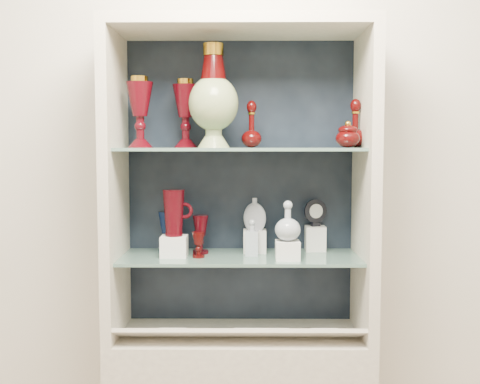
{
  "coord_description": "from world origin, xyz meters",
  "views": [
    {
      "loc": [
        0.02,
        -0.76,
        1.49
      ],
      "look_at": [
        0.0,
        1.53,
        1.3
      ],
      "focal_mm": 45.0,
      "sensor_mm": 36.0,
      "label": 1
    }
  ],
  "objects_px": {
    "clear_square_bottle": "(252,237)",
    "flat_flask": "(255,213)",
    "ruby_goblet_tall": "(201,234)",
    "pedestal_lamp_right": "(186,113)",
    "enamel_urn": "(214,96)",
    "clear_round_decanter": "(288,222)",
    "cobalt_goblet": "(167,232)",
    "ruby_pitcher": "(174,213)",
    "lidded_bowl": "(348,134)",
    "ruby_decanter_b": "(355,122)",
    "ruby_decanter_a": "(252,121)",
    "pedestal_lamp_left": "(140,112)",
    "ruby_goblet_small": "(198,245)",
    "cameo_medallion": "(315,212)"
  },
  "relations": [
    {
      "from": "ruby_goblet_small",
      "to": "lidded_bowl",
      "type": "bearing_deg",
      "value": -4.76
    },
    {
      "from": "cobalt_goblet",
      "to": "clear_square_bottle",
      "type": "xyz_separation_m",
      "value": [
        0.34,
        -0.08,
        -0.01
      ]
    },
    {
      "from": "ruby_decanter_a",
      "to": "ruby_pitcher",
      "type": "height_order",
      "value": "ruby_decanter_a"
    },
    {
      "from": "ruby_decanter_a",
      "to": "ruby_goblet_tall",
      "type": "relative_size",
      "value": 1.33
    },
    {
      "from": "ruby_decanter_b",
      "to": "ruby_goblet_small",
      "type": "distance_m",
      "value": 0.76
    },
    {
      "from": "pedestal_lamp_right",
      "to": "cobalt_goblet",
      "type": "bearing_deg",
      "value": 154.47
    },
    {
      "from": "ruby_goblet_small",
      "to": "cobalt_goblet",
      "type": "bearing_deg",
      "value": 138.82
    },
    {
      "from": "ruby_decanter_b",
      "to": "cobalt_goblet",
      "type": "relative_size",
      "value": 1.2
    },
    {
      "from": "clear_round_decanter",
      "to": "cobalt_goblet",
      "type": "bearing_deg",
      "value": 161.91
    },
    {
      "from": "ruby_goblet_small",
      "to": "ruby_pitcher",
      "type": "relative_size",
      "value": 0.55
    },
    {
      "from": "pedestal_lamp_left",
      "to": "ruby_goblet_small",
      "type": "bearing_deg",
      "value": -2.78
    },
    {
      "from": "pedestal_lamp_right",
      "to": "pedestal_lamp_left",
      "type": "bearing_deg",
      "value": -157.53
    },
    {
      "from": "cobalt_goblet",
      "to": "clear_round_decanter",
      "type": "xyz_separation_m",
      "value": [
        0.47,
        -0.15,
        0.06
      ]
    },
    {
      "from": "enamel_urn",
      "to": "ruby_pitcher",
      "type": "bearing_deg",
      "value": 167.1
    },
    {
      "from": "ruby_goblet_tall",
      "to": "flat_flask",
      "type": "relative_size",
      "value": 1.14
    },
    {
      "from": "ruby_goblet_tall",
      "to": "ruby_pitcher",
      "type": "bearing_deg",
      "value": -146.12
    },
    {
      "from": "ruby_goblet_small",
      "to": "cameo_medallion",
      "type": "distance_m",
      "value": 0.5
    },
    {
      "from": "clear_square_bottle",
      "to": "flat_flask",
      "type": "relative_size",
      "value": 1.07
    },
    {
      "from": "ruby_goblet_tall",
      "to": "enamel_urn",
      "type": "bearing_deg",
      "value": -60.01
    },
    {
      "from": "lidded_bowl",
      "to": "flat_flask",
      "type": "relative_size",
      "value": 0.76
    },
    {
      "from": "pedestal_lamp_right",
      "to": "enamel_urn",
      "type": "height_order",
      "value": "enamel_urn"
    },
    {
      "from": "ruby_goblet_tall",
      "to": "clear_square_bottle",
      "type": "distance_m",
      "value": 0.21
    },
    {
      "from": "ruby_pitcher",
      "to": "clear_square_bottle",
      "type": "bearing_deg",
      "value": 10.44
    },
    {
      "from": "lidded_bowl",
      "to": "ruby_goblet_small",
      "type": "height_order",
      "value": "lidded_bowl"
    },
    {
      "from": "pedestal_lamp_left",
      "to": "ruby_goblet_small",
      "type": "distance_m",
      "value": 0.55
    },
    {
      "from": "ruby_pitcher",
      "to": "cobalt_goblet",
      "type": "bearing_deg",
      "value": 118.4
    },
    {
      "from": "ruby_decanter_b",
      "to": "flat_flask",
      "type": "bearing_deg",
      "value": 168.05
    },
    {
      "from": "flat_flask",
      "to": "ruby_decanter_b",
      "type": "bearing_deg",
      "value": 8.58
    },
    {
      "from": "lidded_bowl",
      "to": "clear_square_bottle",
      "type": "relative_size",
      "value": 0.71
    },
    {
      "from": "pedestal_lamp_right",
      "to": "clear_square_bottle",
      "type": "xyz_separation_m",
      "value": [
        0.26,
        -0.04,
        -0.48
      ]
    },
    {
      "from": "ruby_decanter_b",
      "to": "flat_flask",
      "type": "relative_size",
      "value": 1.47
    },
    {
      "from": "clear_square_bottle",
      "to": "ruby_decanter_a",
      "type": "bearing_deg",
      "value": 95.49
    },
    {
      "from": "pedestal_lamp_right",
      "to": "clear_square_bottle",
      "type": "bearing_deg",
      "value": -8.73
    },
    {
      "from": "pedestal_lamp_right",
      "to": "ruby_pitcher",
      "type": "bearing_deg",
      "value": -124.99
    },
    {
      "from": "ruby_pitcher",
      "to": "lidded_bowl",
      "type": "bearing_deg",
      "value": 0.84
    },
    {
      "from": "pedestal_lamp_left",
      "to": "ruby_goblet_small",
      "type": "xyz_separation_m",
      "value": [
        0.22,
        -0.01,
        -0.5
      ]
    },
    {
      "from": "clear_square_bottle",
      "to": "pedestal_lamp_left",
      "type": "bearing_deg",
      "value": -176.12
    },
    {
      "from": "ruby_decanter_b",
      "to": "lidded_bowl",
      "type": "relative_size",
      "value": 1.93
    },
    {
      "from": "ruby_decanter_a",
      "to": "ruby_pitcher",
      "type": "bearing_deg",
      "value": -171.17
    },
    {
      "from": "ruby_goblet_tall",
      "to": "cameo_medallion",
      "type": "xyz_separation_m",
      "value": [
        0.46,
        0.07,
        0.08
      ]
    },
    {
      "from": "ruby_decanter_b",
      "to": "cameo_medallion",
      "type": "xyz_separation_m",
      "value": [
        -0.13,
        0.12,
        -0.36
      ]
    },
    {
      "from": "pedestal_lamp_right",
      "to": "ruby_goblet_small",
      "type": "bearing_deg",
      "value": -56.0
    },
    {
      "from": "pedestal_lamp_left",
      "to": "ruby_decanter_a",
      "type": "distance_m",
      "value": 0.43
    },
    {
      "from": "ruby_pitcher",
      "to": "cameo_medallion",
      "type": "relative_size",
      "value": 1.57
    },
    {
      "from": "clear_round_decanter",
      "to": "ruby_goblet_tall",
      "type": "bearing_deg",
      "value": 160.21
    },
    {
      "from": "pedestal_lamp_left",
      "to": "ruby_decanter_b",
      "type": "xyz_separation_m",
      "value": [
        0.82,
        0.02,
        -0.04
      ]
    },
    {
      "from": "flat_flask",
      "to": "cameo_medallion",
      "type": "relative_size",
      "value": 1.17
    },
    {
      "from": "ruby_decanter_b",
      "to": "clear_round_decanter",
      "type": "distance_m",
      "value": 0.46
    },
    {
      "from": "ruby_decanter_a",
      "to": "ruby_pitcher",
      "type": "distance_m",
      "value": 0.46
    },
    {
      "from": "ruby_decanter_a",
      "to": "clear_square_bottle",
      "type": "distance_m",
      "value": 0.45
    }
  ]
}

